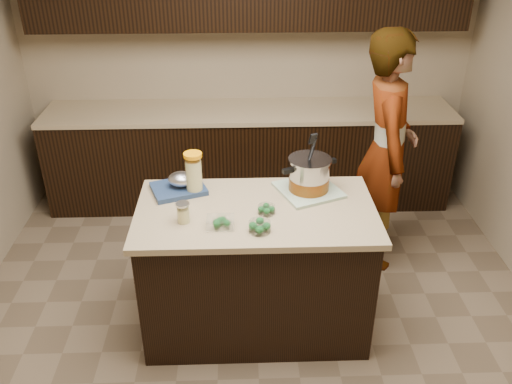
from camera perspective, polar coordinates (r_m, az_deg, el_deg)
ground_plane at (r=3.82m, az=-0.00°, el=-13.45°), size 4.00×4.00×0.00m
room_shell at (r=2.94m, az=-0.00°, el=11.89°), size 4.04×4.04×2.72m
back_cabinets at (r=4.84m, az=-0.72°, el=9.30°), size 3.60×0.63×2.33m
island at (r=3.53m, az=-0.00°, el=-8.06°), size 1.46×0.81×0.90m
dish_towel at (r=3.48m, az=5.54°, el=0.22°), size 0.47×0.47×0.02m
stock_pot at (r=3.44m, az=5.62°, el=1.67°), size 0.36×0.36×0.38m
lemonade_pitcher at (r=3.41m, az=-6.55°, el=1.74°), size 0.13×0.13×0.28m
mason_jar at (r=3.16m, az=-7.67°, el=-2.21°), size 0.11×0.11×0.13m
broccoli_tub_left at (r=3.23m, az=1.10°, el=-1.90°), size 0.13×0.13×0.05m
broccoli_tub_right at (r=3.06m, az=0.39°, el=-3.71°), size 0.17×0.17×0.06m
broccoli_tub_rect at (r=3.11m, az=-3.77°, el=-3.25°), size 0.16×0.12×0.06m
blue_tray at (r=3.49m, az=-8.03°, el=0.73°), size 0.39×0.36×0.12m
person at (r=4.09m, az=13.50°, el=4.08°), size 0.51×0.71×1.81m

